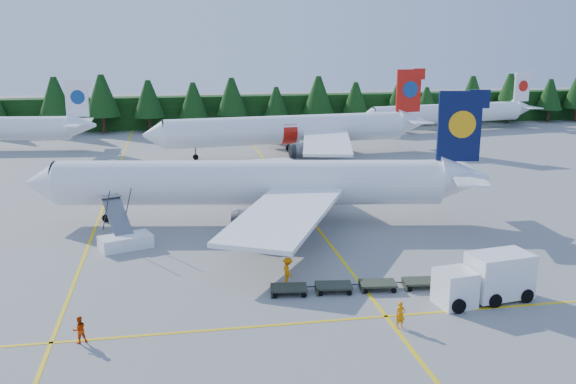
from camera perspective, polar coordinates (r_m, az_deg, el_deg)
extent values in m
plane|color=gray|center=(45.26, -1.08, -8.45)|extent=(320.00, 320.00, 0.00)
cube|color=yellow|center=(64.14, -16.48, -2.30)|extent=(0.25, 120.00, 0.01)
cube|color=yellow|center=(64.96, 1.32, -1.53)|extent=(0.25, 120.00, 0.01)
cube|color=yellow|center=(39.84, 0.33, -11.64)|extent=(80.00, 0.25, 0.01)
cube|color=black|center=(124.37, -7.19, 7.09)|extent=(220.00, 4.00, 6.00)
cylinder|color=white|center=(59.90, -3.46, 0.85)|extent=(35.77, 10.03, 4.18)
cone|color=white|center=(63.80, -21.00, 0.74)|extent=(3.58, 4.61, 4.18)
cube|color=#07103A|center=(61.14, 14.98, 5.65)|extent=(3.98, 1.02, 6.49)
cube|color=white|center=(68.65, -0.49, 1.99)|extent=(8.51, 16.44, 1.19)
cylinder|color=slate|center=(66.24, -2.29, 0.25)|extent=(3.87, 2.76, 2.20)
cube|color=white|center=(51.36, -0.42, -2.03)|extent=(12.82, 16.81, 1.19)
cylinder|color=slate|center=(54.51, -2.63, -2.71)|extent=(3.87, 2.76, 2.20)
cylinder|color=slate|center=(62.72, -15.86, -1.78)|extent=(0.25, 0.25, 1.78)
cylinder|color=white|center=(94.16, -0.11, 5.56)|extent=(35.66, 7.57, 4.17)
cone|color=white|center=(90.92, -11.86, 4.98)|extent=(3.31, 4.43, 4.17)
cube|color=red|center=(100.49, 10.66, 8.83)|extent=(3.98, 0.75, 6.46)
cube|color=white|center=(103.53, 0.24, 5.95)|extent=(11.97, 16.82, 1.18)
cylinder|color=slate|center=(100.50, -0.47, 4.88)|extent=(3.74, 2.52, 2.19)
cube|color=white|center=(86.83, 3.48, 4.43)|extent=(9.47, 16.61, 1.18)
cylinder|color=slate|center=(89.06, 1.60, 3.73)|extent=(3.74, 2.52, 2.19)
cylinder|color=slate|center=(91.94, -8.22, 3.42)|extent=(0.25, 0.25, 1.77)
cube|color=white|center=(104.34, -18.27, 7.92)|extent=(3.46, 0.70, 5.63)
cylinder|color=white|center=(122.72, 13.94, 6.80)|extent=(30.32, 8.39, 3.55)
cone|color=white|center=(114.59, 7.06, 6.63)|extent=(3.02, 3.90, 3.55)
cube|color=white|center=(132.04, 20.08, 8.77)|extent=(3.37, 0.85, 5.50)
cylinder|color=slate|center=(117.15, 9.16, 5.49)|extent=(0.21, 0.21, 1.42)
cube|color=white|center=(54.69, -14.23, -4.32)|extent=(4.66, 3.52, 1.09)
cube|color=slate|center=(56.02, -14.94, -2.08)|extent=(2.89, 4.25, 2.94)
cube|color=slate|center=(57.54, -15.58, -0.33)|extent=(2.09, 1.74, 0.12)
cube|color=white|center=(43.35, 14.62, -8.26)|extent=(2.56, 2.56, 2.36)
cube|color=black|center=(43.15, 14.66, -7.56)|extent=(2.21, 2.40, 1.01)
cube|color=white|center=(45.04, 18.28, -6.98)|extent=(4.37, 3.05, 2.92)
cube|color=#2F3627|center=(43.93, 0.07, -8.49)|extent=(2.64, 1.83, 0.14)
cube|color=#2F3627|center=(44.40, 4.09, -8.28)|extent=(2.64, 1.83, 0.14)
cube|color=#2F3627|center=(45.08, 7.99, -8.04)|extent=(2.64, 1.83, 0.14)
cube|color=#2F3627|center=(45.96, 11.77, -7.77)|extent=(2.64, 1.83, 0.14)
cube|color=#2F3627|center=(47.03, 15.38, -7.48)|extent=(2.64, 1.83, 0.14)
imported|color=orange|center=(39.57, 9.96, -10.72)|extent=(0.64, 0.44, 1.67)
imported|color=#D63704|center=(39.13, -18.05, -11.56)|extent=(0.95, 0.86, 1.61)
imported|color=orange|center=(45.44, -0.02, -7.02)|extent=(0.71, 0.91, 1.96)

